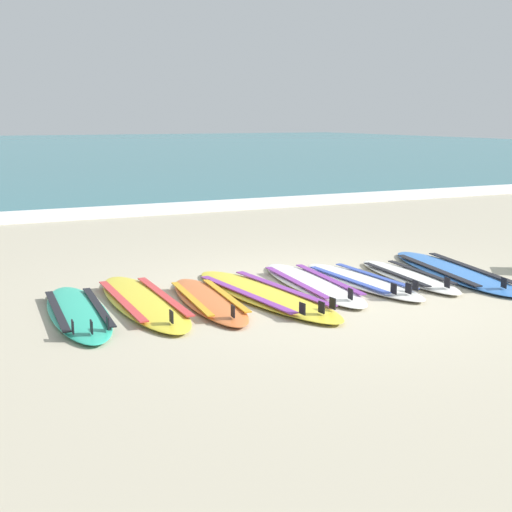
{
  "coord_description": "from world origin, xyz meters",
  "views": [
    {
      "loc": [
        -3.83,
        -6.27,
        1.85
      ],
      "look_at": [
        -0.37,
        1.03,
        0.25
      ],
      "focal_mm": 49.13,
      "sensor_mm": 36.0,
      "label": 1
    }
  ],
  "objects": [
    {
      "name": "ground_plane",
      "position": [
        0.0,
        0.0,
        0.0
      ],
      "size": [
        80.0,
        80.0,
        0.0
      ],
      "primitive_type": "plane",
      "color": "#B7AD93"
    },
    {
      "name": "wave_foam_strip",
      "position": [
        0.0,
        7.1,
        0.06
      ],
      "size": [
        80.0,
        0.99,
        0.11
      ],
      "primitive_type": "cube",
      "color": "white",
      "rests_on": "ground"
    },
    {
      "name": "surfboard_0",
      "position": [
        -2.61,
        0.25,
        0.04
      ],
      "size": [
        0.66,
        2.16,
        0.18
      ],
      "color": "#2DB793",
      "rests_on": "ground"
    },
    {
      "name": "surfboard_1",
      "position": [
        -1.94,
        0.37,
        0.04
      ],
      "size": [
        0.64,
        2.42,
        0.18
      ],
      "color": "yellow",
      "rests_on": "ground"
    },
    {
      "name": "surfboard_2",
      "position": [
        -1.33,
        0.14,
        0.04
      ],
      "size": [
        0.67,
        2.04,
        0.18
      ],
      "color": "orange",
      "rests_on": "ground"
    },
    {
      "name": "surfboard_3",
      "position": [
        -0.71,
        0.12,
        0.04
      ],
      "size": [
        0.92,
        2.61,
        0.18
      ],
      "color": "yellow",
      "rests_on": "ground"
    },
    {
      "name": "surfboard_4",
      "position": [
        -0.02,
        0.32,
        0.04
      ],
      "size": [
        0.72,
        2.28,
        0.18
      ],
      "color": "silver",
      "rests_on": "ground"
    },
    {
      "name": "surfboard_5",
      "position": [
        0.55,
        0.19,
        0.04
      ],
      "size": [
        0.61,
        2.1,
        0.18
      ],
      "color": "silver",
      "rests_on": "ground"
    },
    {
      "name": "surfboard_6",
      "position": [
        1.17,
        0.15,
        0.04
      ],
      "size": [
        0.61,
        1.93,
        0.18
      ],
      "color": "silver",
      "rests_on": "ground"
    },
    {
      "name": "surfboard_7",
      "position": [
        1.82,
        0.13,
        0.04
      ],
      "size": [
        1.06,
        2.64,
        0.18
      ],
      "color": "#3875CC",
      "rests_on": "ground"
    }
  ]
}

